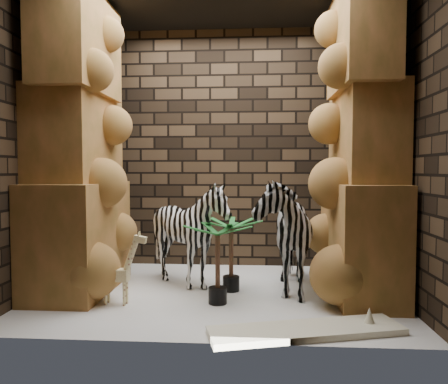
# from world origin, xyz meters

# --- Properties ---
(floor) EXTENTS (3.50, 3.50, 0.00)m
(floor) POSITION_xyz_m (0.00, 0.00, 0.00)
(floor) COLOR white
(floor) RESTS_ON ground
(wall_back) EXTENTS (3.50, 0.00, 3.50)m
(wall_back) POSITION_xyz_m (0.00, 1.25, 1.50)
(wall_back) COLOR black
(wall_back) RESTS_ON ground
(wall_front) EXTENTS (3.50, 0.00, 3.50)m
(wall_front) POSITION_xyz_m (0.00, -1.25, 1.50)
(wall_front) COLOR black
(wall_front) RESTS_ON ground
(wall_left) EXTENTS (0.00, 3.00, 3.00)m
(wall_left) POSITION_xyz_m (-1.75, 0.00, 1.50)
(wall_left) COLOR black
(wall_left) RESTS_ON ground
(wall_right) EXTENTS (0.00, 3.00, 3.00)m
(wall_right) POSITION_xyz_m (1.75, 0.00, 1.50)
(wall_right) COLOR black
(wall_right) RESTS_ON ground
(rock_pillar_left) EXTENTS (0.68, 1.30, 3.00)m
(rock_pillar_left) POSITION_xyz_m (-1.40, 0.00, 1.50)
(rock_pillar_left) COLOR #BE7942
(rock_pillar_left) RESTS_ON floor
(rock_pillar_right) EXTENTS (0.58, 1.25, 3.00)m
(rock_pillar_right) POSITION_xyz_m (1.42, 0.00, 1.50)
(rock_pillar_right) COLOR #BE7942
(rock_pillar_right) RESTS_ON floor
(zebra_right) EXTENTS (0.62, 1.14, 1.35)m
(zebra_right) POSITION_xyz_m (0.66, 0.17, 0.68)
(zebra_right) COLOR white
(zebra_right) RESTS_ON floor
(zebra_left) EXTENTS (0.94, 1.15, 1.01)m
(zebra_left) POSITION_xyz_m (-0.29, 0.20, 0.50)
(zebra_left) COLOR white
(zebra_left) RESTS_ON floor
(giraffe_toy) EXTENTS (0.36, 0.15, 0.69)m
(giraffe_toy) POSITION_xyz_m (-0.88, -0.42, 0.35)
(giraffe_toy) COLOR #FFEEAB
(giraffe_toy) RESTS_ON floor
(palm_front) EXTENTS (0.36, 0.36, 0.75)m
(palm_front) POSITION_xyz_m (0.15, 0.08, 0.37)
(palm_front) COLOR #135C28
(palm_front) RESTS_ON floor
(palm_back) EXTENTS (0.36, 0.36, 0.75)m
(palm_back) POSITION_xyz_m (0.05, -0.34, 0.37)
(palm_back) COLOR #135C28
(palm_back) RESTS_ON floor
(surfboard) EXTENTS (1.52, 0.73, 0.05)m
(surfboard) POSITION_xyz_m (0.77, -1.03, 0.03)
(surfboard) COLOR #F9F1CB
(surfboard) RESTS_ON floor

